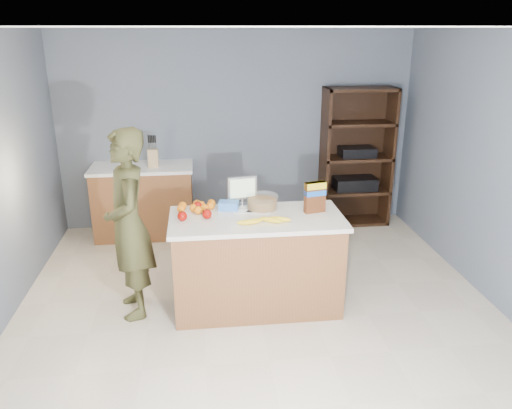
{
  "coord_description": "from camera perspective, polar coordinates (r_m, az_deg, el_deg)",
  "views": [
    {
      "loc": [
        -0.49,
        -3.84,
        2.49
      ],
      "look_at": [
        0.0,
        0.35,
        1.0
      ],
      "focal_mm": 35.0,
      "sensor_mm": 36.0,
      "label": 1
    }
  ],
  "objects": [
    {
      "name": "back_cabinet",
      "position": [
        6.42,
        -12.66,
        0.44
      ],
      "size": [
        1.24,
        0.62,
        0.9
      ],
      "color": "brown",
      "rests_on": "ground"
    },
    {
      "name": "person",
      "position": [
        4.54,
        -14.34,
        -2.27
      ],
      "size": [
        0.55,
        0.71,
        1.72
      ],
      "primitive_type": "imported",
      "rotation": [
        0.0,
        0.0,
        -1.34
      ],
      "color": "#3D3C1E",
      "rests_on": "ground"
    },
    {
      "name": "floor",
      "position": [
        4.61,
        0.52,
        -13.28
      ],
      "size": [
        4.5,
        5.0,
        0.02
      ],
      "primitive_type": "cube",
      "color": "beige",
      "rests_on": "ground"
    },
    {
      "name": "shelving_unit",
      "position": [
        6.72,
        11.26,
        5.07
      ],
      "size": [
        0.9,
        0.4,
        1.8
      ],
      "color": "black",
      "rests_on": "ground"
    },
    {
      "name": "walls",
      "position": [
        3.97,
        0.59,
        7.22
      ],
      "size": [
        4.52,
        5.02,
        2.51
      ],
      "color": "slate",
      "rests_on": "ground"
    },
    {
      "name": "bananas",
      "position": [
        4.32,
        0.8,
        -1.86
      ],
      "size": [
        0.49,
        0.16,
        0.05
      ],
      "color": "yellow",
      "rests_on": "counter_peninsula"
    },
    {
      "name": "envelopes",
      "position": [
        4.6,
        -0.47,
        -0.79
      ],
      "size": [
        0.37,
        0.19,
        0.0
      ],
      "color": "white",
      "rests_on": "counter_peninsula"
    },
    {
      "name": "counter_peninsula",
      "position": [
        4.66,
        0.07,
        -6.99
      ],
      "size": [
        1.56,
        0.76,
        0.9
      ],
      "color": "brown",
      "rests_on": "ground"
    },
    {
      "name": "oranges",
      "position": [
        4.65,
        -6.66,
        -0.22
      ],
      "size": [
        0.36,
        0.25,
        0.08
      ],
      "color": "orange",
      "rests_on": "counter_peninsula"
    },
    {
      "name": "knife_block",
      "position": [
        6.19,
        -11.67,
        5.29
      ],
      "size": [
        0.12,
        0.1,
        0.31
      ],
      "color": "tan",
      "rests_on": "back_cabinet"
    },
    {
      "name": "tv",
      "position": [
        4.72,
        -1.58,
        1.78
      ],
      "size": [
        0.28,
        0.12,
        0.28
      ],
      "color": "silver",
      "rests_on": "counter_peninsula"
    },
    {
      "name": "blue_carton",
      "position": [
        4.64,
        -3.14,
        -0.13
      ],
      "size": [
        0.2,
        0.15,
        0.08
      ],
      "primitive_type": "cube",
      "rotation": [
        0.0,
        0.0,
        -0.21
      ],
      "color": "blue",
      "rests_on": "counter_peninsula"
    },
    {
      "name": "cereal_box",
      "position": [
        4.56,
        6.76,
        1.11
      ],
      "size": [
        0.2,
        0.11,
        0.29
      ],
      "color": "#592B14",
      "rests_on": "counter_peninsula"
    },
    {
      "name": "salad_bowl",
      "position": [
        4.65,
        0.73,
        0.21
      ],
      "size": [
        0.3,
        0.3,
        0.13
      ],
      "color": "#267219",
      "rests_on": "counter_peninsula"
    },
    {
      "name": "apples",
      "position": [
        4.49,
        -6.9,
        -0.87
      ],
      "size": [
        0.3,
        0.33,
        0.09
      ],
      "color": "#960B05",
      "rests_on": "counter_peninsula"
    }
  ]
}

